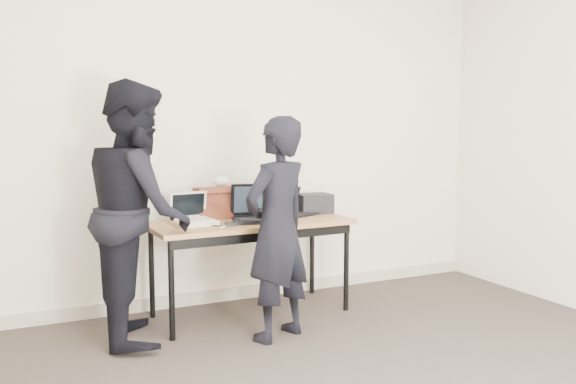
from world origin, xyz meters
TOP-DOWN VIEW (x-y plane):
  - room at (0.00, 0.00)m, footprint 4.60×4.60m
  - desk at (-0.10, 1.82)m, footprint 1.53×0.72m
  - laptop_beige at (-0.54, 1.85)m, footprint 0.31×0.31m
  - laptop_center at (-0.06, 1.82)m, footprint 0.41×0.40m
  - laptop_right at (0.33, 1.98)m, footprint 0.38×0.37m
  - leather_satchel at (-0.28, 2.05)m, footprint 0.37×0.20m
  - tissue at (-0.25, 2.06)m, footprint 0.14×0.11m
  - equipment_box at (0.53, 2.02)m, footprint 0.29×0.25m
  - power_brick at (-0.32, 1.66)m, footprint 0.08×0.06m
  - cables at (-0.18, 1.76)m, footprint 1.02×0.31m
  - person_typist at (-0.12, 1.29)m, footprint 0.64×0.55m
  - person_observer at (-0.95, 1.70)m, footprint 0.74×0.91m
  - baseboard at (0.00, 2.23)m, footprint 4.50×0.03m

SIDE VIEW (x-z plane):
  - baseboard at x=0.00m, z-range 0.00..0.10m
  - desk at x=-0.10m, z-range 0.30..1.02m
  - cables at x=-0.18m, z-range 0.72..0.73m
  - power_brick at x=-0.32m, z-range 0.72..0.75m
  - person_typist at x=-0.12m, z-range 0.00..1.49m
  - laptop_beige at x=-0.54m, z-range 0.65..0.88m
  - laptop_right at x=0.33m, z-range 0.66..0.88m
  - laptop_center at x=-0.06m, z-range 0.64..0.92m
  - equipment_box at x=0.53m, z-range 0.72..0.88m
  - leather_satchel at x=-0.28m, z-range 0.72..0.97m
  - person_observer at x=-0.95m, z-range 0.00..1.72m
  - tissue at x=-0.25m, z-range 0.97..1.04m
  - room at x=0.00m, z-range -0.05..2.75m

